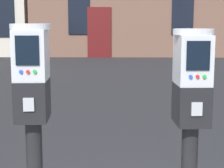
# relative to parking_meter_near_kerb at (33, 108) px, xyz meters

# --- Properties ---
(parking_meter_near_kerb) EXTENTS (0.23, 0.26, 1.47)m
(parking_meter_near_kerb) POSITION_rel_parking_meter_near_kerb_xyz_m (0.00, 0.00, 0.00)
(parking_meter_near_kerb) COLOR black
(parking_meter_near_kerb) RESTS_ON sidewalk_slab
(parking_meter_twin_adjacent) EXTENTS (0.23, 0.26, 1.44)m
(parking_meter_twin_adjacent) POSITION_rel_parking_meter_near_kerb_xyz_m (0.86, -0.00, -0.02)
(parking_meter_twin_adjacent) COLOR black
(parking_meter_twin_adjacent) RESTS_ON sidewalk_slab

